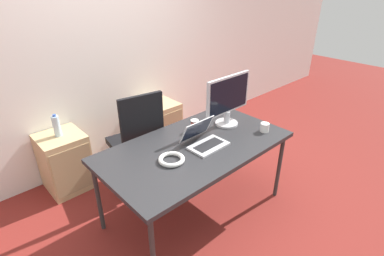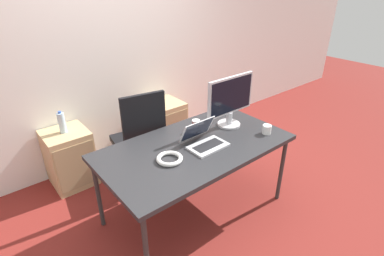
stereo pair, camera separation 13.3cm
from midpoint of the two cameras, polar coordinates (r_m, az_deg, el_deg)
ground_plane at (r=3.11m, az=-0.66°, el=-15.37°), size 14.00×14.00×0.00m
wall_back at (r=3.63m, az=-17.16°, el=13.26°), size 10.00×0.05×2.60m
desk at (r=2.68m, az=-0.74°, el=-4.07°), size 1.70×0.93×0.76m
office_chair at (r=3.27m, az=-11.48°, el=-4.17°), size 0.56×0.59×1.12m
cabinet_left at (r=3.52m, az=-24.04°, el=-5.92°), size 0.44×0.45×0.64m
cabinet_right at (r=3.99m, az=-7.15°, el=0.43°), size 0.44×0.45×0.64m
water_bottle at (r=3.33m, az=-25.44°, el=0.33°), size 0.07×0.07×0.24m
laptop_center at (r=2.64m, az=0.97°, el=-2.32°), size 0.34×0.31×0.21m
monitor at (r=2.92m, az=5.57°, el=5.42°), size 0.57×0.23×0.50m
coffee_cup_white at (r=2.93m, az=12.42°, el=0.10°), size 0.08×0.08×0.09m
coffee_cup_brown at (r=2.86m, az=-0.82°, el=0.45°), size 0.08×0.08×0.12m
cable_coil at (r=2.44m, az=-5.49°, el=-5.98°), size 0.22×0.22×0.04m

